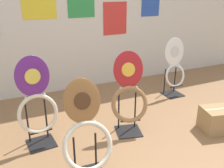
# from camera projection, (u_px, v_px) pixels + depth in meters

# --- Properties ---
(wall_back) EXTENTS (8.00, 0.07, 2.60)m
(wall_back) POSITION_uv_depth(u_px,v_px,m) (82.00, 6.00, 3.75)
(wall_back) COLOR silver
(wall_back) RESTS_ON ground_plane
(toilet_seat_display_purple_note) EXTENTS (0.42, 0.30, 0.96)m
(toilet_seat_display_purple_note) POSITION_uv_depth(u_px,v_px,m) (37.00, 106.00, 2.51)
(toilet_seat_display_purple_note) COLOR black
(toilet_seat_display_purple_note) RESTS_ON ground_plane
(toilet_seat_display_crimson_swirl) EXTENTS (0.44, 0.34, 0.94)m
(toilet_seat_display_crimson_swirl) POSITION_uv_depth(u_px,v_px,m) (129.00, 98.00, 2.75)
(toilet_seat_display_crimson_swirl) COLOR black
(toilet_seat_display_crimson_swirl) RESTS_ON ground_plane
(toilet_seat_display_woodgrain) EXTENTS (0.45, 0.34, 0.88)m
(toilet_seat_display_woodgrain) POSITION_uv_depth(u_px,v_px,m) (87.00, 139.00, 2.09)
(toilet_seat_display_woodgrain) COLOR black
(toilet_seat_display_woodgrain) RESTS_ON ground_plane
(toilet_seat_display_white_plain) EXTENTS (0.35, 0.28, 0.88)m
(toilet_seat_display_white_plain) POSITION_uv_depth(u_px,v_px,m) (174.00, 69.00, 3.74)
(toilet_seat_display_white_plain) COLOR black
(toilet_seat_display_white_plain) RESTS_ON ground_plane
(storage_box) EXTENTS (0.45, 0.37, 0.28)m
(storage_box) POSITION_uv_depth(u_px,v_px,m) (219.00, 119.00, 2.89)
(storage_box) COLOR #A37F51
(storage_box) RESTS_ON ground_plane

